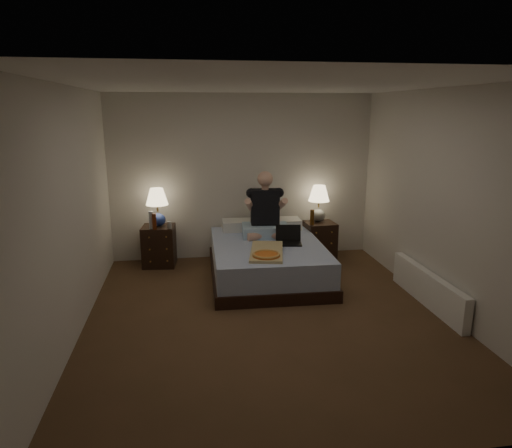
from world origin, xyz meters
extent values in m
cube|color=brown|center=(0.00, 0.00, 0.00)|extent=(4.00, 4.50, 0.00)
cube|color=white|center=(0.00, 0.00, 2.50)|extent=(4.00, 4.50, 0.00)
cube|color=silver|center=(0.00, 2.25, 1.25)|extent=(4.00, 0.00, 2.50)
cube|color=silver|center=(0.00, -2.25, 1.25)|extent=(4.00, 0.00, 2.50)
cube|color=silver|center=(-2.00, 0.00, 1.25)|extent=(0.00, 4.50, 2.50)
cube|color=silver|center=(2.00, 0.00, 1.25)|extent=(0.00, 4.50, 2.50)
cube|color=#5670AC|center=(0.21, 1.23, 0.24)|extent=(1.51, 1.99, 0.49)
cube|color=black|center=(-1.29, 1.96, 0.30)|extent=(0.50, 0.46, 0.60)
cube|color=black|center=(1.15, 1.91, 0.29)|extent=(0.47, 0.43, 0.58)
cylinder|color=silver|center=(-1.37, 1.85, 0.73)|extent=(0.07, 0.07, 0.25)
cylinder|color=beige|center=(-1.12, 1.82, 0.65)|extent=(0.07, 0.07, 0.10)
cylinder|color=#5B240D|center=(-1.33, 1.78, 0.72)|extent=(0.06, 0.06, 0.23)
cylinder|color=#522F0B|center=(0.99, 1.81, 0.69)|extent=(0.06, 0.06, 0.23)
cube|color=white|center=(1.93, 0.04, 0.20)|extent=(0.10, 1.60, 0.40)
camera|label=1|loc=(-0.85, -4.64, 2.26)|focal=32.00mm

